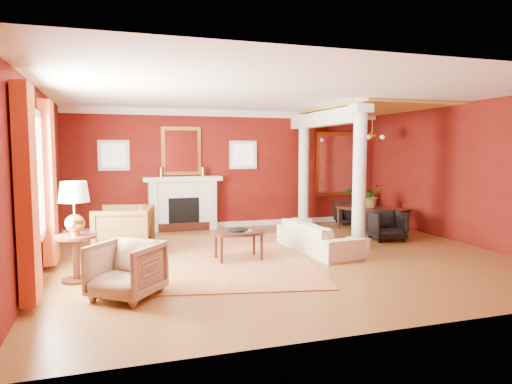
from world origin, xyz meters
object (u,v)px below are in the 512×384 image
object	(u,v)px
sofa	(317,232)
coffee_table	(238,234)
dining_table	(373,212)
armchair_leopard	(124,228)
side_table	(75,215)
armchair_stripe	(126,267)

from	to	relation	value
sofa	coffee_table	world-z (taller)	sofa
sofa	dining_table	size ratio (longest dim) A/B	1.21
armchair_leopard	side_table	distance (m)	1.78
armchair_leopard	dining_table	bearing A→B (deg)	110.84
side_table	dining_table	distance (m)	6.91
side_table	sofa	bearing A→B (deg)	9.49
armchair_leopard	dining_table	distance (m)	5.81
coffee_table	dining_table	bearing A→B (deg)	25.56
armchair_stripe	coffee_table	bearing A→B (deg)	76.44
armchair_leopard	armchair_stripe	size ratio (longest dim) A/B	1.24
armchair_leopard	side_table	bearing A→B (deg)	-12.23
coffee_table	dining_table	xyz separation A→B (m)	(3.86, 1.84, -0.02)
armchair_leopard	dining_table	world-z (taller)	armchair_leopard
coffee_table	side_table	world-z (taller)	side_table
sofa	armchair_stripe	distance (m)	3.92
armchair_leopard	coffee_table	size ratio (longest dim) A/B	0.98
armchair_stripe	coffee_table	distance (m)	2.48
coffee_table	dining_table	world-z (taller)	dining_table
sofa	side_table	bearing A→B (deg)	93.35
armchair_leopard	coffee_table	distance (m)	2.14
coffee_table	side_table	distance (m)	2.72
sofa	armchair_stripe	world-z (taller)	armchair_stripe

